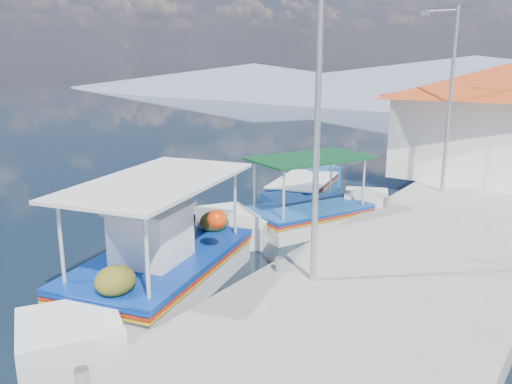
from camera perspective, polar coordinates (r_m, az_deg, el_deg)
The scene contains 8 objects.
ground at distance 12.53m, azimuth -17.68°, elevation -9.32°, with size 160.00×160.00×0.00m, color black.
quay at distance 14.02m, azimuth 18.91°, elevation -5.77°, with size 5.00×44.00×0.50m, color #9E9C93.
bollards at distance 13.90m, azimuth 9.84°, elevation -3.61°, with size 0.20×17.20×0.30m.
main_caique at distance 11.66m, azimuth -9.91°, elevation -7.85°, with size 3.68×8.01×2.72m.
caique_green_canopy at distance 15.64m, azimuth 5.78°, elevation -2.58°, with size 3.44×5.86×2.37m.
caique_blue_hull at distance 18.86m, azimuth 5.30°, elevation 0.16°, with size 2.62×5.79×1.06m.
lamp_post_near at distance 10.07m, azimuth 6.25°, elevation 8.38°, with size 1.21×0.14×6.00m.
lamp_post_far at distance 18.45m, azimuth 20.14°, elevation 10.27°, with size 1.21×0.14×6.00m.
Camera 1 is at (9.34, -6.78, 4.88)m, focal length 36.78 mm.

